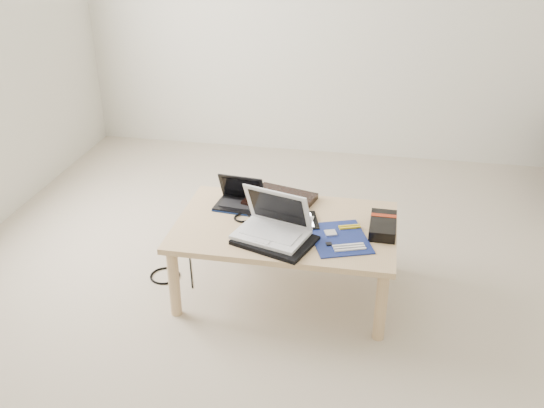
% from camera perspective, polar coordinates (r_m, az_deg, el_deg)
% --- Properties ---
extents(ground, '(4.00, 4.00, 0.00)m').
position_cam_1_polar(ground, '(3.21, 2.78, -8.66)').
color(ground, '#B5A993').
rests_on(ground, ground).
extents(coffee_table, '(1.10, 0.70, 0.40)m').
position_cam_1_polar(coffee_table, '(3.06, 1.27, -2.70)').
color(coffee_table, tan).
rests_on(coffee_table, ground).
extents(book, '(0.39, 0.35, 0.03)m').
position_cam_1_polar(book, '(3.24, 0.77, 0.36)').
color(book, black).
rests_on(book, coffee_table).
extents(netbook, '(0.26, 0.20, 0.17)m').
position_cam_1_polar(netbook, '(3.20, -3.03, 0.41)').
color(netbook, black).
rests_on(netbook, coffee_table).
extents(tablet, '(0.29, 0.24, 0.01)m').
position_cam_1_polar(tablet, '(3.05, 1.98, -1.62)').
color(tablet, black).
rests_on(tablet, coffee_table).
extents(remote, '(0.05, 0.19, 0.02)m').
position_cam_1_polar(remote, '(3.01, 3.31, -2.11)').
color(remote, silver).
rests_on(remote, coffee_table).
extents(neoprene_sleeve, '(0.42, 0.36, 0.02)m').
position_cam_1_polar(neoprene_sleeve, '(2.88, 0.27, -3.45)').
color(neoprene_sleeve, black).
rests_on(neoprene_sleeve, coffee_table).
extents(white_laptop, '(0.39, 0.32, 0.23)m').
position_cam_1_polar(white_laptop, '(2.89, 0.10, -2.01)').
color(white_laptop, silver).
rests_on(white_laptop, neoprene_sleeve).
extents(motherboard, '(0.35, 0.39, 0.02)m').
position_cam_1_polar(motherboard, '(2.93, 6.39, -3.21)').
color(motherboard, '#0C1252').
rests_on(motherboard, coffee_table).
extents(gpu_box, '(0.13, 0.26, 0.06)m').
position_cam_1_polar(gpu_box, '(3.02, 10.39, -2.01)').
color(gpu_box, black).
rests_on(gpu_box, coffee_table).
extents(cable_coil, '(0.09, 0.09, 0.01)m').
position_cam_1_polar(cable_coil, '(3.09, -2.79, -1.31)').
color(cable_coil, black).
rests_on(cable_coil, coffee_table).
extents(floor_cable_coil, '(0.18, 0.18, 0.01)m').
position_cam_1_polar(floor_cable_coil, '(3.40, -10.04, -6.66)').
color(floor_cable_coil, black).
rests_on(floor_cable_coil, ground).
extents(floor_cable_trail, '(0.12, 0.32, 0.01)m').
position_cam_1_polar(floor_cable_trail, '(3.43, -7.65, -6.24)').
color(floor_cable_trail, black).
rests_on(floor_cable_trail, ground).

